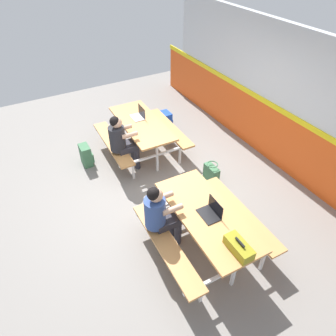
{
  "coord_description": "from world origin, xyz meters",
  "views": [
    {
      "loc": [
        3.57,
        -1.97,
        3.89
      ],
      "look_at": [
        0.0,
        0.01,
        0.55
      ],
      "focal_mm": 32.54,
      "sensor_mm": 36.0,
      "label": 1
    }
  ],
  "objects_px": {
    "laptop_dark": "(211,212)",
    "backpack_dark": "(86,155)",
    "laptop_silver": "(139,115)",
    "tote_bag_bright": "(211,174)",
    "satchel_spare": "(166,121)",
    "picnic_table_left": "(142,129)",
    "student_further": "(160,213)",
    "picnic_table_right": "(206,221)",
    "toolbox_grey": "(239,247)",
    "student_nearer": "(121,139)"
  },
  "relations": [
    {
      "from": "laptop_dark",
      "to": "backpack_dark",
      "type": "xyz_separation_m",
      "value": [
        -2.87,
        -0.96,
        -0.57
      ]
    },
    {
      "from": "student_nearer",
      "to": "tote_bag_bright",
      "type": "height_order",
      "value": "student_nearer"
    },
    {
      "from": "picnic_table_right",
      "to": "tote_bag_bright",
      "type": "height_order",
      "value": "picnic_table_right"
    },
    {
      "from": "picnic_table_right",
      "to": "student_nearer",
      "type": "xyz_separation_m",
      "value": [
        -2.33,
        -0.32,
        0.13
      ]
    },
    {
      "from": "toolbox_grey",
      "to": "satchel_spare",
      "type": "bearing_deg",
      "value": 163.64
    },
    {
      "from": "picnic_table_right",
      "to": "student_further",
      "type": "relative_size",
      "value": 1.49
    },
    {
      "from": "toolbox_grey",
      "to": "tote_bag_bright",
      "type": "xyz_separation_m",
      "value": [
        -1.86,
        0.98,
        -0.62
      ]
    },
    {
      "from": "toolbox_grey",
      "to": "backpack_dark",
      "type": "height_order",
      "value": "toolbox_grey"
    },
    {
      "from": "laptop_silver",
      "to": "laptop_dark",
      "type": "height_order",
      "value": "same"
    },
    {
      "from": "picnic_table_left",
      "to": "picnic_table_right",
      "type": "xyz_separation_m",
      "value": [
        2.67,
        -0.24,
        0.0
      ]
    },
    {
      "from": "laptop_silver",
      "to": "backpack_dark",
      "type": "xyz_separation_m",
      "value": [
        0.02,
        -1.21,
        -0.57
      ]
    },
    {
      "from": "picnic_table_left",
      "to": "student_further",
      "type": "xyz_separation_m",
      "value": [
        2.31,
        -0.79,
        0.13
      ]
    },
    {
      "from": "picnic_table_right",
      "to": "toolbox_grey",
      "type": "distance_m",
      "value": 0.73
    },
    {
      "from": "laptop_silver",
      "to": "tote_bag_bright",
      "type": "bearing_deg",
      "value": 21.78
    },
    {
      "from": "laptop_silver",
      "to": "picnic_table_left",
      "type": "bearing_deg",
      "value": -12.15
    },
    {
      "from": "laptop_dark",
      "to": "toolbox_grey",
      "type": "relative_size",
      "value": 0.81
    },
    {
      "from": "student_nearer",
      "to": "satchel_spare",
      "type": "xyz_separation_m",
      "value": [
        -0.92,
        1.46,
        -0.49
      ]
    },
    {
      "from": "picnic_table_left",
      "to": "toolbox_grey",
      "type": "distance_m",
      "value": 3.37
    },
    {
      "from": "laptop_silver",
      "to": "toolbox_grey",
      "type": "xyz_separation_m",
      "value": [
        3.55,
        -0.3,
        0.02
      ]
    },
    {
      "from": "backpack_dark",
      "to": "picnic_table_right",
      "type": "bearing_deg",
      "value": 18.06
    },
    {
      "from": "satchel_spare",
      "to": "student_further",
      "type": "bearing_deg",
      "value": -30.25
    },
    {
      "from": "satchel_spare",
      "to": "student_nearer",
      "type": "bearing_deg",
      "value": -57.88
    },
    {
      "from": "tote_bag_bright",
      "to": "satchel_spare",
      "type": "relative_size",
      "value": 0.98
    },
    {
      "from": "picnic_table_right",
      "to": "satchel_spare",
      "type": "relative_size",
      "value": 4.09
    },
    {
      "from": "picnic_table_right",
      "to": "satchel_spare",
      "type": "bearing_deg",
      "value": 160.67
    },
    {
      "from": "student_further",
      "to": "laptop_dark",
      "type": "relative_size",
      "value": 3.71
    },
    {
      "from": "student_nearer",
      "to": "tote_bag_bright",
      "type": "distance_m",
      "value": 1.8
    },
    {
      "from": "toolbox_grey",
      "to": "backpack_dark",
      "type": "distance_m",
      "value": 3.69
    },
    {
      "from": "satchel_spare",
      "to": "toolbox_grey",
      "type": "bearing_deg",
      "value": -16.36
    },
    {
      "from": "backpack_dark",
      "to": "satchel_spare",
      "type": "xyz_separation_m",
      "value": [
        -0.41,
        2.06,
        0.0
      ]
    },
    {
      "from": "student_further",
      "to": "satchel_spare",
      "type": "xyz_separation_m",
      "value": [
        -2.89,
        1.69,
        -0.49
      ]
    },
    {
      "from": "laptop_dark",
      "to": "backpack_dark",
      "type": "bearing_deg",
      "value": -161.49
    },
    {
      "from": "toolbox_grey",
      "to": "satchel_spare",
      "type": "relative_size",
      "value": 0.91
    },
    {
      "from": "backpack_dark",
      "to": "laptop_silver",
      "type": "bearing_deg",
      "value": 91.12
    },
    {
      "from": "backpack_dark",
      "to": "tote_bag_bright",
      "type": "xyz_separation_m",
      "value": [
        1.67,
        1.89,
        -0.02
      ]
    },
    {
      "from": "laptop_silver",
      "to": "tote_bag_bright",
      "type": "height_order",
      "value": "laptop_silver"
    },
    {
      "from": "backpack_dark",
      "to": "tote_bag_bright",
      "type": "distance_m",
      "value": 2.52
    },
    {
      "from": "laptop_dark",
      "to": "toolbox_grey",
      "type": "bearing_deg",
      "value": -4.68
    },
    {
      "from": "picnic_table_right",
      "to": "backpack_dark",
      "type": "relative_size",
      "value": 4.09
    },
    {
      "from": "laptop_silver",
      "to": "toolbox_grey",
      "type": "distance_m",
      "value": 3.57
    },
    {
      "from": "tote_bag_bright",
      "to": "satchel_spare",
      "type": "distance_m",
      "value": 2.08
    },
    {
      "from": "backpack_dark",
      "to": "satchel_spare",
      "type": "relative_size",
      "value": 1.0
    },
    {
      "from": "laptop_silver",
      "to": "toolbox_grey",
      "type": "relative_size",
      "value": 0.81
    },
    {
      "from": "student_further",
      "to": "tote_bag_bright",
      "type": "xyz_separation_m",
      "value": [
        -0.82,
        1.51,
        -0.51
      ]
    },
    {
      "from": "laptop_dark",
      "to": "picnic_table_right",
      "type": "bearing_deg",
      "value": -134.36
    },
    {
      "from": "picnic_table_right",
      "to": "tote_bag_bright",
      "type": "xyz_separation_m",
      "value": [
        -1.17,
        0.96,
        -0.38
      ]
    },
    {
      "from": "picnic_table_left",
      "to": "student_nearer",
      "type": "height_order",
      "value": "student_nearer"
    },
    {
      "from": "student_nearer",
      "to": "toolbox_grey",
      "type": "relative_size",
      "value": 3.02
    },
    {
      "from": "student_nearer",
      "to": "tote_bag_bright",
      "type": "relative_size",
      "value": 2.81
    },
    {
      "from": "student_nearer",
      "to": "satchel_spare",
      "type": "bearing_deg",
      "value": 122.12
    }
  ]
}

